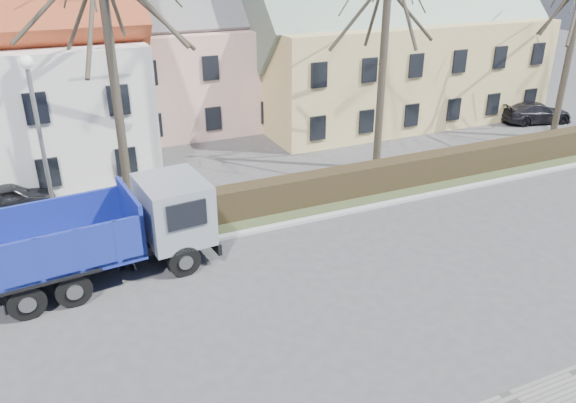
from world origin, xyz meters
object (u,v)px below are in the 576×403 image
dump_truck (90,238)px  parked_car_b (537,113)px  cart_frame (120,262)px  parked_car_a (9,198)px  streetlight (43,153)px

dump_truck → parked_car_b: (27.37, 7.51, -0.91)m
cart_frame → parked_car_a: size_ratio=0.21×
cart_frame → dump_truck: bearing=-164.8°
streetlight → cart_frame: bearing=-61.2°
streetlight → parked_car_b: bearing=8.3°
dump_truck → streetlight: 4.00m
parked_car_b → cart_frame: bearing=118.5°
cart_frame → parked_car_a: 7.51m
streetlight → parked_car_a: (-1.65, 3.53, -2.87)m
dump_truck → streetlight: (-0.92, 3.38, 1.93)m
dump_truck → parked_car_b: size_ratio=1.78×
parked_car_a → parked_car_b: parked_car_b is taller
dump_truck → streetlight: bearing=100.0°
streetlight → cart_frame: streetlight is taller
parked_car_a → parked_car_b: size_ratio=0.82×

